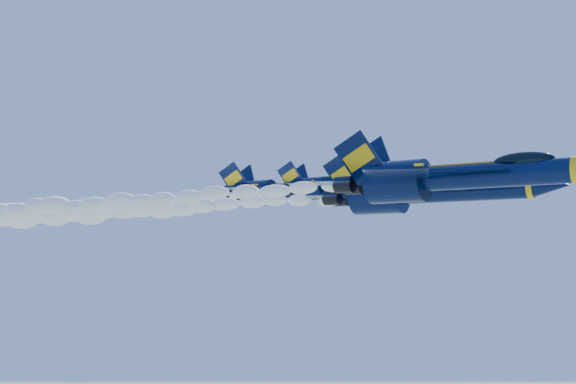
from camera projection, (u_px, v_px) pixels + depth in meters
The scene contains 8 objects.
jet_lead at pixel (450, 177), 51.67m from camera, with size 18.50×15.18×6.88m.
smoke_trail_jet_lead at pixel (61, 207), 71.15m from camera, with size 56.96×2.51×2.26m, color white.
jet_second at pixel (424, 192), 63.56m from camera, with size 19.93×16.35×7.41m.
smoke_trail_jet_second at pixel (93, 214), 83.36m from camera, with size 56.96×2.70×2.43m, color white.
jet_third at pixel (337, 186), 79.86m from camera, with size 15.08×12.37×5.61m.
smoke_trail_jet_third at pixel (89, 205), 98.56m from camera, with size 56.96×2.04×1.84m, color white.
jet_fourth at pixel (285, 191), 92.06m from camera, with size 19.88×16.31×7.39m.
smoke_trail_jet_fourth at pixel (63, 207), 111.86m from camera, with size 56.96×2.69×2.42m, color white.
Camera 1 is at (35.83, -64.29, 145.74)m, focal length 50.00 mm.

